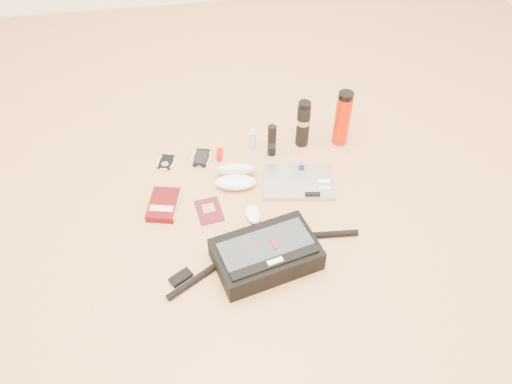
{
  "coord_description": "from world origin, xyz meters",
  "views": [
    {
      "loc": [
        -0.26,
        -1.33,
        1.57
      ],
      "look_at": [
        -0.02,
        0.09,
        0.06
      ],
      "focal_mm": 35.0,
      "sensor_mm": 36.0,
      "label": 1
    }
  ],
  "objects_px": {
    "messenger_bag": "(266,254)",
    "laptop": "(298,182)",
    "thermos_black": "(303,124)",
    "thermos_red": "(342,118)",
    "book": "(164,205)"
  },
  "relations": [
    {
      "from": "laptop",
      "to": "thermos_black",
      "type": "distance_m",
      "value": 0.3
    },
    {
      "from": "thermos_black",
      "to": "book",
      "type": "bearing_deg",
      "value": -155.23
    },
    {
      "from": "messenger_bag",
      "to": "book",
      "type": "relative_size",
      "value": 3.83
    },
    {
      "from": "thermos_black",
      "to": "thermos_red",
      "type": "distance_m",
      "value": 0.18
    },
    {
      "from": "laptop",
      "to": "thermos_black",
      "type": "height_order",
      "value": "thermos_black"
    },
    {
      "from": "laptop",
      "to": "thermos_red",
      "type": "distance_m",
      "value": 0.38
    },
    {
      "from": "thermos_red",
      "to": "messenger_bag",
      "type": "bearing_deg",
      "value": -126.63
    },
    {
      "from": "laptop",
      "to": "messenger_bag",
      "type": "bearing_deg",
      "value": -109.5
    },
    {
      "from": "laptop",
      "to": "book",
      "type": "distance_m",
      "value": 0.59
    },
    {
      "from": "book",
      "to": "thermos_black",
      "type": "xyz_separation_m",
      "value": [
        0.67,
        0.31,
        0.1
      ]
    },
    {
      "from": "book",
      "to": "thermos_red",
      "type": "bearing_deg",
      "value": 32.82
    },
    {
      "from": "book",
      "to": "thermos_black",
      "type": "distance_m",
      "value": 0.74
    },
    {
      "from": "messenger_bag",
      "to": "laptop",
      "type": "distance_m",
      "value": 0.45
    },
    {
      "from": "thermos_black",
      "to": "thermos_red",
      "type": "bearing_deg",
      "value": -4.77
    },
    {
      "from": "messenger_bag",
      "to": "laptop",
      "type": "height_order",
      "value": "messenger_bag"
    }
  ]
}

